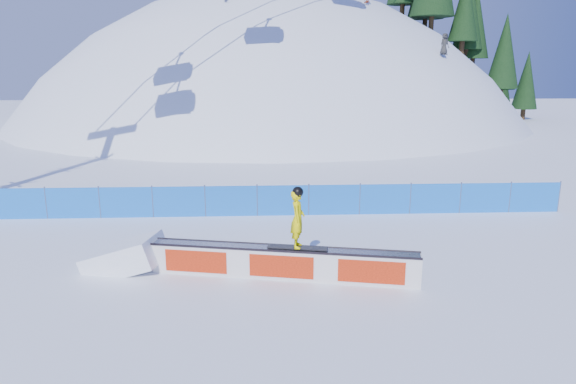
{
  "coord_description": "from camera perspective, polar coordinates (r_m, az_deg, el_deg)",
  "views": [
    {
      "loc": [
        -0.76,
        -14.72,
        5.6
      ],
      "look_at": [
        -0.02,
        0.17,
        1.99
      ],
      "focal_mm": 32.0,
      "sensor_mm": 36.0,
      "label": 1
    }
  ],
  "objects": [
    {
      "name": "snow_hill",
      "position": [
        61.44,
        -1.94,
        -8.97
      ],
      "size": [
        64.0,
        64.0,
        64.0
      ],
      "color": "white",
      "rests_on": "ground"
    },
    {
      "name": "treeline",
      "position": [
        60.45,
        20.37,
        17.14
      ],
      "size": [
        17.96,
        13.24,
        20.2
      ],
      "color": "#322214",
      "rests_on": "ground"
    },
    {
      "name": "ground",
      "position": [
        15.77,
        0.11,
        -7.19
      ],
      "size": [
        160.0,
        160.0,
        0.0
      ],
      "primitive_type": "plane",
      "color": "white",
      "rests_on": "ground"
    },
    {
      "name": "snow_ramp",
      "position": [
        15.65,
        -17.59,
        -8.02
      ],
      "size": [
        2.46,
        1.81,
        1.39
      ],
      "primitive_type": null,
      "rotation": [
        0.0,
        -0.31,
        -0.21
      ],
      "color": "white",
      "rests_on": "ground"
    },
    {
      "name": "safety_fence",
      "position": [
        19.87,
        -0.56,
        -0.95
      ],
      "size": [
        22.05,
        0.05,
        1.3
      ],
      "color": "blue",
      "rests_on": "ground"
    },
    {
      "name": "snowboarder",
      "position": [
        13.63,
        1.08,
        -2.93
      ],
      "size": [
        1.65,
        0.62,
        1.7
      ],
      "rotation": [
        0.0,
        0.0,
        1.44
      ],
      "color": "black",
      "rests_on": "rail_box"
    },
    {
      "name": "rail_box",
      "position": [
        14.11,
        -0.59,
        -7.86
      ],
      "size": [
        7.3,
        2.01,
        0.88
      ],
      "rotation": [
        0.0,
        0.0,
        -0.21
      ],
      "color": "silver",
      "rests_on": "ground"
    }
  ]
}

